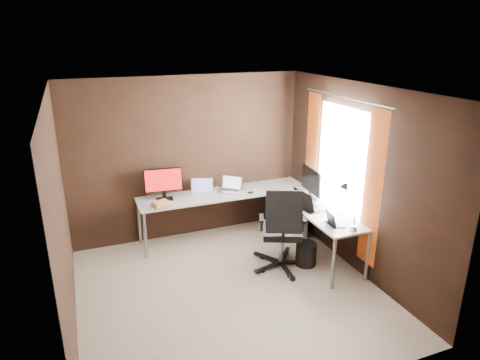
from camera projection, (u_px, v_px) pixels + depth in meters
name	position (u px, v px, depth m)	size (l,w,h in m)	color
room	(253.00, 191.00, 5.13)	(3.60, 3.60, 2.50)	#C6B19A
desk	(258.00, 203.00, 6.35)	(2.65, 2.25, 0.73)	silver
drawer_pedestal	(288.00, 217.00, 6.77)	(0.42, 0.50, 0.60)	silver
monitor_left	(163.00, 182.00, 6.26)	(0.55, 0.18, 0.48)	black
monitor_right	(311.00, 182.00, 6.26)	(0.16, 0.59, 0.48)	black
laptop_white	(202.00, 191.00, 6.55)	(0.39, 0.33, 0.22)	silver
laptop_silver	(231.00, 188.00, 6.67)	(0.41, 0.40, 0.23)	silver
laptop_black_big	(308.00, 204.00, 6.01)	(0.35, 0.45, 0.28)	black
laptop_black_small	(334.00, 222.00, 5.50)	(0.21, 0.27, 0.17)	black
book_stack	(161.00, 204.00, 6.07)	(0.27, 0.24, 0.08)	#977151
mouse_left	(169.00, 204.00, 6.12)	(0.07, 0.05, 0.03)	black
mouse_corner	(251.00, 192.00, 6.56)	(0.09, 0.06, 0.04)	black
desk_lamp	(349.00, 201.00, 5.27)	(0.19, 0.23, 0.61)	slate
office_chair	(282.00, 244.00, 5.81)	(0.67, 0.71, 1.19)	black
wastebasket	(306.00, 254.00, 5.94)	(0.29, 0.29, 0.33)	black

